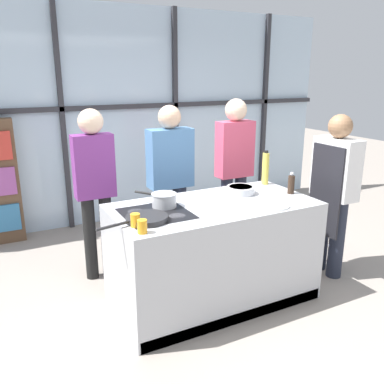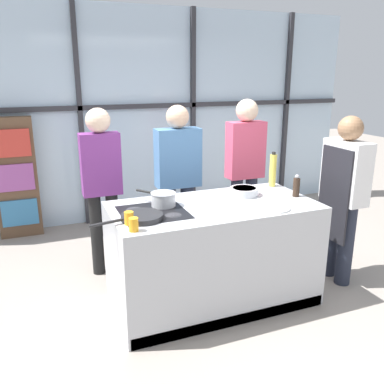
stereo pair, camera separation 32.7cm
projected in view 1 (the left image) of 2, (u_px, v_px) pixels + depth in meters
ground_plane at (213, 298)px, 3.69m from camera, size 18.00×18.00×0.00m
back_window_wall at (121, 117)px, 5.38m from camera, size 6.40×0.10×2.80m
demo_island at (213, 253)px, 3.56m from camera, size 1.74×0.87×0.90m
chef at (334, 188)px, 3.93m from camera, size 0.23×0.45×1.60m
spectator_far_left at (95, 183)px, 3.83m from camera, size 0.37×0.23×1.66m
spectator_center_left at (170, 177)px, 4.19m from camera, size 0.46×0.23×1.66m
spectator_center_right at (234, 165)px, 4.52m from camera, size 0.41×0.24×1.70m
frying_pan at (146, 218)px, 3.03m from camera, size 0.57×0.32×0.04m
saucepan at (164, 200)px, 3.34m from camera, size 0.28×0.34×0.11m
white_plate at (274, 205)px, 3.37m from camera, size 0.26×0.26×0.01m
mixing_bowl at (241, 190)px, 3.71m from camera, size 0.26×0.26×0.07m
oil_bottle at (265, 168)px, 4.00m from camera, size 0.07×0.07×0.34m
pepper_grinder at (291, 184)px, 3.70m from camera, size 0.06×0.06×0.20m
juice_glass_near at (142, 226)px, 2.79m from camera, size 0.07×0.07×0.10m
juice_glass_far at (135, 220)px, 2.91m from camera, size 0.07×0.07×0.10m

